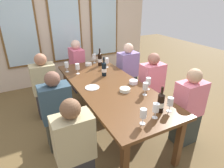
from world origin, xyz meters
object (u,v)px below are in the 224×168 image
object	(u,v)px
wine_glass_7	(107,61)
seated_person_4	(57,113)
seated_person_1	(188,109)
seated_person_2	(45,88)
wine_glass_3	(145,87)
dining_table	(110,89)
wine_glass_8	(156,108)
wine_bottle_1	(161,103)
wine_glass_1	(148,81)
tasting_bowl_0	(133,82)
wine_glass_4	(143,114)
wine_glass_5	(77,67)
seated_person_6	(77,67)
wine_bottle_2	(100,59)
seated_person_3	(128,72)
tasting_bowl_1	(88,64)
tasting_bowl_2	(125,90)
seated_person_5	(151,87)
wine_bottle_0	(104,69)
wine_glass_2	(170,102)
white_plate_0	(92,87)
wine_glass_0	(66,65)
seated_person_0	(75,151)
wine_glass_6	(94,57)

from	to	relation	value
wine_glass_7	seated_person_4	world-z (taller)	seated_person_4
seated_person_1	seated_person_2	xyz separation A→B (m)	(-1.59, 1.59, 0.00)
wine_glass_3	seated_person_1	bearing A→B (deg)	-29.47
dining_table	wine_glass_8	size ratio (longest dim) A/B	13.26
wine_bottle_1	seated_person_2	distance (m)	1.98
dining_table	wine_glass_1	size ratio (longest dim) A/B	13.26
wine_glass_8	seated_person_1	xyz separation A→B (m)	(0.74, 0.17, -0.33)
wine_glass_1	wine_glass_3	world-z (taller)	same
tasting_bowl_0	wine_glass_1	distance (m)	0.28
wine_glass_4	wine_glass_8	xyz separation A→B (m)	(0.18, 0.02, -0.00)
wine_glass_5	seated_person_6	world-z (taller)	seated_person_6
tasting_bowl_0	seated_person_4	distance (m)	1.16
wine_bottle_2	seated_person_3	distance (m)	0.66
tasting_bowl_1	wine_glass_4	distance (m)	1.94
tasting_bowl_0	seated_person_2	bearing A→B (deg)	140.61
wine_bottle_2	seated_person_3	bearing A→B (deg)	-8.71
tasting_bowl_1	wine_glass_7	size ratio (longest dim) A/B	0.70
wine_glass_8	seated_person_4	size ratio (longest dim) A/B	0.16
seated_person_6	wine_glass_8	bearing A→B (deg)	-88.64
wine_bottle_1	tasting_bowl_2	size ratio (longest dim) A/B	2.12
wine_glass_7	seated_person_5	bearing A→B (deg)	-54.36
wine_bottle_0	seated_person_2	distance (m)	1.04
wine_glass_1	wine_glass_2	world-z (taller)	same
wine_bottle_2	seated_person_3	size ratio (longest dim) A/B	0.29
tasting_bowl_2	white_plate_0	bearing A→B (deg)	138.94
wine_glass_2	wine_bottle_1	bearing A→B (deg)	156.18
tasting_bowl_2	wine_glass_3	world-z (taller)	wine_glass_3
wine_glass_0	wine_glass_5	distance (m)	0.22
white_plate_0	tasting_bowl_2	xyz separation A→B (m)	(0.35, -0.31, 0.02)
dining_table	wine_glass_1	bearing A→B (deg)	-42.21
wine_glass_4	wine_glass_7	size ratio (longest dim) A/B	1.00
wine_glass_8	wine_glass_2	bearing A→B (deg)	6.25
wine_glass_8	dining_table	bearing A→B (deg)	93.52
wine_glass_5	seated_person_0	xyz separation A→B (m)	(-0.53, -1.43, -0.34)
tasting_bowl_0	dining_table	bearing A→B (deg)	161.19
wine_glass_5	seated_person_5	distance (m)	1.27
dining_table	seated_person_0	bearing A→B (deg)	-135.00
tasting_bowl_1	wine_glass_1	world-z (taller)	wine_glass_1
wine_glass_3	seated_person_5	xyz separation A→B (m)	(0.52, 0.50, -0.34)
white_plate_0	seated_person_2	size ratio (longest dim) A/B	0.18
wine_bottle_1	seated_person_2	size ratio (longest dim) A/B	0.28
wine_glass_6	seated_person_5	world-z (taller)	seated_person_5
wine_bottle_1	wine_glass_3	xyz separation A→B (m)	(0.09, 0.40, 0.01)
wine_bottle_2	wine_glass_6	xyz separation A→B (m)	(-0.04, 0.18, -0.00)
wine_glass_8	seated_person_4	xyz separation A→B (m)	(-0.85, 0.90, -0.33)
seated_person_6	seated_person_0	bearing A→B (deg)	-109.05
wine_glass_3	seated_person_2	distance (m)	1.71
wine_glass_1	wine_glass_4	distance (m)	0.80
wine_glass_2	seated_person_2	size ratio (longest dim) A/B	0.16
wine_glass_4	seated_person_2	xyz separation A→B (m)	(-0.67, 1.79, -0.34)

